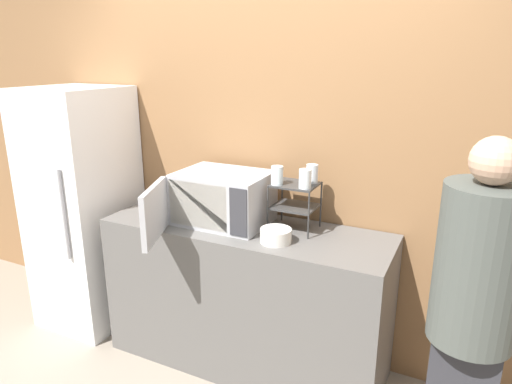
{
  "coord_description": "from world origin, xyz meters",
  "views": [
    {
      "loc": [
        1.19,
        -1.99,
        1.94
      ],
      "look_at": [
        0.06,
        0.32,
        1.16
      ],
      "focal_mm": 32.0,
      "sensor_mm": 36.0,
      "label": 1
    }
  ],
  "objects_px": {
    "glass_back_right": "(312,174)",
    "refrigerator": "(84,209)",
    "glass_front_left": "(277,175)",
    "bowl": "(276,236)",
    "dish_rack": "(295,197)",
    "glass_front_right": "(305,179)",
    "microwave": "(220,198)",
    "person": "(473,306)"
  },
  "relations": [
    {
      "from": "dish_rack",
      "to": "glass_back_right",
      "type": "relative_size",
      "value": 2.6
    },
    {
      "from": "bowl",
      "to": "glass_front_left",
      "type": "bearing_deg",
      "value": 112.6
    },
    {
      "from": "glass_front_left",
      "to": "glass_back_right",
      "type": "bearing_deg",
      "value": 36.78
    },
    {
      "from": "dish_rack",
      "to": "glass_front_left",
      "type": "distance_m",
      "value": 0.17
    },
    {
      "from": "microwave",
      "to": "bowl",
      "type": "height_order",
      "value": "microwave"
    },
    {
      "from": "person",
      "to": "dish_rack",
      "type": "bearing_deg",
      "value": 155.66
    },
    {
      "from": "bowl",
      "to": "refrigerator",
      "type": "bearing_deg",
      "value": 176.17
    },
    {
      "from": "glass_back_right",
      "to": "refrigerator",
      "type": "xyz_separation_m",
      "value": [
        -1.66,
        -0.19,
        -0.41
      ]
    },
    {
      "from": "dish_rack",
      "to": "bowl",
      "type": "xyz_separation_m",
      "value": [
        -0.02,
        -0.23,
        -0.16
      ]
    },
    {
      "from": "dish_rack",
      "to": "person",
      "type": "distance_m",
      "value": 1.11
    },
    {
      "from": "microwave",
      "to": "glass_front_right",
      "type": "xyz_separation_m",
      "value": [
        0.53,
        0.04,
        0.18
      ]
    },
    {
      "from": "glass_front_left",
      "to": "bowl",
      "type": "xyz_separation_m",
      "value": [
        0.07,
        -0.17,
        -0.3
      ]
    },
    {
      "from": "refrigerator",
      "to": "glass_back_right",
      "type": "bearing_deg",
      "value": 6.42
    },
    {
      "from": "dish_rack",
      "to": "bowl",
      "type": "distance_m",
      "value": 0.28
    },
    {
      "from": "glass_front_right",
      "to": "person",
      "type": "distance_m",
      "value": 1.04
    },
    {
      "from": "glass_front_left",
      "to": "bowl",
      "type": "distance_m",
      "value": 0.35
    },
    {
      "from": "glass_front_left",
      "to": "bowl",
      "type": "bearing_deg",
      "value": -67.4
    },
    {
      "from": "microwave",
      "to": "glass_front_left",
      "type": "xyz_separation_m",
      "value": [
        0.36,
        0.04,
        0.18
      ]
    },
    {
      "from": "microwave",
      "to": "person",
      "type": "bearing_deg",
      "value": -13.58
    },
    {
      "from": "bowl",
      "to": "refrigerator",
      "type": "height_order",
      "value": "refrigerator"
    },
    {
      "from": "dish_rack",
      "to": "glass_front_left",
      "type": "xyz_separation_m",
      "value": [
        -0.09,
        -0.06,
        0.13
      ]
    },
    {
      "from": "glass_front_right",
      "to": "bowl",
      "type": "height_order",
      "value": "glass_front_right"
    },
    {
      "from": "dish_rack",
      "to": "glass_front_right",
      "type": "xyz_separation_m",
      "value": [
        0.08,
        -0.06,
        0.13
      ]
    },
    {
      "from": "microwave",
      "to": "glass_front_left",
      "type": "height_order",
      "value": "glass_front_left"
    },
    {
      "from": "dish_rack",
      "to": "microwave",
      "type": "bearing_deg",
      "value": -167.38
    },
    {
      "from": "microwave",
      "to": "person",
      "type": "distance_m",
      "value": 1.48
    },
    {
      "from": "bowl",
      "to": "person",
      "type": "distance_m",
      "value": 1.03
    },
    {
      "from": "glass_front_left",
      "to": "glass_back_right",
      "type": "xyz_separation_m",
      "value": [
        0.17,
        0.12,
        0.0
      ]
    },
    {
      "from": "bowl",
      "to": "dish_rack",
      "type": "bearing_deg",
      "value": 85.37
    },
    {
      "from": "glass_front_left",
      "to": "bowl",
      "type": "relative_size",
      "value": 0.62
    },
    {
      "from": "glass_back_right",
      "to": "dish_rack",
      "type": "bearing_deg",
      "value": -141.98
    },
    {
      "from": "bowl",
      "to": "refrigerator",
      "type": "xyz_separation_m",
      "value": [
        -1.56,
        0.1,
        -0.11
      ]
    },
    {
      "from": "microwave",
      "to": "bowl",
      "type": "relative_size",
      "value": 4.65
    },
    {
      "from": "microwave",
      "to": "bowl",
      "type": "distance_m",
      "value": 0.46
    },
    {
      "from": "dish_rack",
      "to": "person",
      "type": "relative_size",
      "value": 0.17
    },
    {
      "from": "glass_back_right",
      "to": "bowl",
      "type": "distance_m",
      "value": 0.43
    },
    {
      "from": "bowl",
      "to": "microwave",
      "type": "bearing_deg",
      "value": 163.2
    },
    {
      "from": "dish_rack",
      "to": "glass_front_left",
      "type": "height_order",
      "value": "glass_front_left"
    },
    {
      "from": "dish_rack",
      "to": "refrigerator",
      "type": "distance_m",
      "value": 1.61
    },
    {
      "from": "glass_front_left",
      "to": "glass_front_right",
      "type": "relative_size",
      "value": 1.0
    },
    {
      "from": "glass_front_left",
      "to": "glass_front_right",
      "type": "distance_m",
      "value": 0.17
    },
    {
      "from": "person",
      "to": "glass_back_right",
      "type": "bearing_deg",
      "value": 150.78
    }
  ]
}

